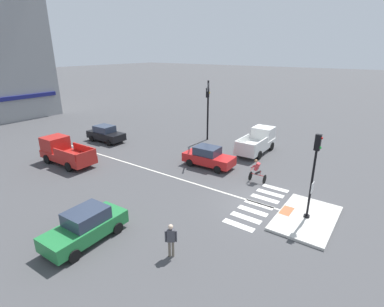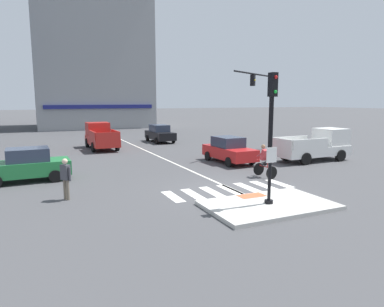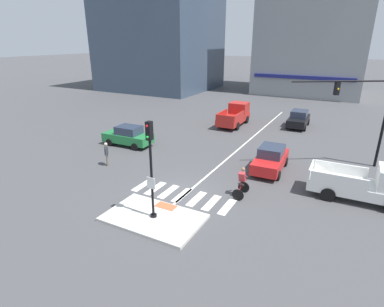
{
  "view_description": "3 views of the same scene",
  "coord_description": "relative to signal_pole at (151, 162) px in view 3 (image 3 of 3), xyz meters",
  "views": [
    {
      "loc": [
        -15.08,
        -5.78,
        8.89
      ],
      "look_at": [
        0.65,
        5.5,
        1.97
      ],
      "focal_mm": 27.23,
      "sensor_mm": 36.0,
      "label": 1
    },
    {
      "loc": [
        -7.7,
        -12.79,
        3.93
      ],
      "look_at": [
        -0.51,
        2.97,
        1.24
      ],
      "focal_mm": 32.1,
      "sensor_mm": 36.0,
      "label": 2
    },
    {
      "loc": [
        7.76,
        -13.33,
        8.22
      ],
      "look_at": [
        -1.3,
        3.61,
        1.1
      ],
      "focal_mm": 28.81,
      "sensor_mm": 36.0,
      "label": 3
    }
  ],
  "objects": [
    {
      "name": "car_green_cross_left",
      "position": [
        -8.25,
        8.28,
        -2.2
      ],
      "size": [
        4.16,
        1.96,
        1.64
      ],
      "color": "#237A3D",
      "rests_on": "ground"
    },
    {
      "name": "crosswalk_stripe_a",
      "position": [
        -2.73,
        2.8,
        -3.0
      ],
      "size": [
        0.44,
        1.8,
        0.01
      ],
      "primitive_type": "cube",
      "color": "silver",
      "rests_on": "ground"
    },
    {
      "name": "cyclist",
      "position": [
        2.94,
        4.29,
        -2.14
      ],
      "size": [
        0.7,
        1.11,
        1.68
      ],
      "color": "black",
      "rests_on": "ground"
    },
    {
      "name": "building_corner_left",
      "position": [
        0.36,
        44.15,
        7.1
      ],
      "size": [
        16.19,
        14.54,
        20.17
      ],
      "color": "gray",
      "rests_on": "ground"
    },
    {
      "name": "car_red_eastbound_mid",
      "position": [
        3.4,
        8.66,
        -2.2
      ],
      "size": [
        1.95,
        4.16,
        1.64
      ],
      "color": "red",
      "rests_on": "ground"
    },
    {
      "name": "car_black_eastbound_distant",
      "position": [
        3.01,
        20.83,
        -2.2
      ],
      "size": [
        1.92,
        4.14,
        1.64
      ],
      "color": "black",
      "rests_on": "ground"
    },
    {
      "name": "signal_pole",
      "position": [
        0.0,
        0.0,
        0.0
      ],
      "size": [
        0.44,
        0.38,
        4.75
      ],
      "color": "black",
      "rests_on": "traffic_island"
    },
    {
      "name": "traffic_light_mast",
      "position": [
        8.4,
        11.99,
        1.1
      ],
      "size": [
        5.63,
        3.55,
        6.05
      ],
      "color": "black",
      "rests_on": "ground"
    },
    {
      "name": "building_corner_right",
      "position": [
        -23.55,
        36.39,
        7.86
      ],
      "size": [
        17.8,
        16.57,
        21.68
      ],
      "color": "#3D4C60",
      "rests_on": "ground"
    },
    {
      "name": "lane_centre_line",
      "position": [
        0.11,
        12.79,
        -3.0
      ],
      "size": [
        0.14,
        28.0,
        0.01
      ],
      "primitive_type": "cube",
      "color": "silver",
      "rests_on": "ground"
    },
    {
      "name": "crosswalk_stripe_e",
      "position": [
        0.91,
        2.8,
        -3.0
      ],
      "size": [
        0.44,
        1.8,
        0.01
      ],
      "primitive_type": "cube",
      "color": "silver",
      "rests_on": "ground"
    },
    {
      "name": "crosswalk_stripe_g",
      "position": [
        2.73,
        2.8,
        -3.0
      ],
      "size": [
        0.44,
        1.8,
        0.01
      ],
      "primitive_type": "cube",
      "color": "silver",
      "rests_on": "ground"
    },
    {
      "name": "traffic_island",
      "position": [
        0.0,
        0.01,
        -2.93
      ],
      "size": [
        4.71,
        2.92,
        0.15
      ],
      "primitive_type": "cube",
      "color": "beige",
      "rests_on": "ground"
    },
    {
      "name": "pickup_truck_red_westbound_distant",
      "position": [
        -2.89,
        18.71,
        -2.03
      ],
      "size": [
        2.14,
        5.14,
        2.08
      ],
      "color": "red",
      "rests_on": "ground"
    },
    {
      "name": "ground_plane",
      "position": [
        0.0,
        2.79,
        -3.01
      ],
      "size": [
        300.0,
        300.0,
        0.0
      ],
      "primitive_type": "plane",
      "color": "#474749"
    },
    {
      "name": "crosswalk_stripe_f",
      "position": [
        1.82,
        2.8,
        -3.0
      ],
      "size": [
        0.44,
        1.8,
        0.01
      ],
      "primitive_type": "cube",
      "color": "silver",
      "rests_on": "ground"
    },
    {
      "name": "crosswalk_stripe_b",
      "position": [
        -1.82,
        2.8,
        -3.0
      ],
      "size": [
        0.44,
        1.8,
        0.01
      ],
      "primitive_type": "cube",
      "color": "silver",
      "rests_on": "ground"
    },
    {
      "name": "tactile_pad_front",
      "position": [
        0.0,
        1.12,
        -2.85
      ],
      "size": [
        1.1,
        0.6,
        0.01
      ],
      "primitive_type": "cube",
      "color": "#DB5B38",
      "rests_on": "traffic_island"
    },
    {
      "name": "pedestrian_at_curb_left",
      "position": [
        -6.75,
        4.15,
        -2.03
      ],
      "size": [
        0.39,
        0.46,
        1.67
      ],
      "color": "#6B6051",
      "rests_on": "ground"
    },
    {
      "name": "pickup_truck_white_cross_right",
      "position": [
        9.13,
        6.91,
        -2.03
      ],
      "size": [
        5.13,
        2.12,
        2.08
      ],
      "color": "white",
      "rests_on": "ground"
    },
    {
      "name": "crosswalk_stripe_c",
      "position": [
        -0.91,
        2.8,
        -3.0
      ],
      "size": [
        0.44,
        1.8,
        0.01
      ],
      "primitive_type": "cube",
      "color": "silver",
      "rests_on": "ground"
    },
    {
      "name": "crosswalk_stripe_d",
      "position": [
        0.0,
        2.8,
        -3.0
      ],
      "size": [
        0.44,
        1.8,
        0.01
      ],
      "primitive_type": "cube",
      "color": "silver",
      "rests_on": "ground"
    }
  ]
}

